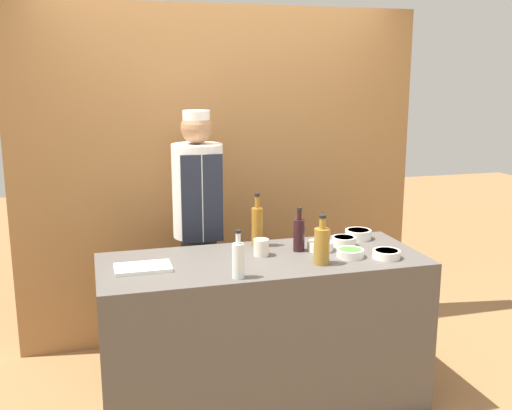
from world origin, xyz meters
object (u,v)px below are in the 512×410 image
(chef_center, at_px, (199,228))
(sauce_bowl_green, at_px, (350,253))
(sauce_bowl_white, at_px, (320,245))
(cutting_board, at_px, (143,268))
(sauce_bowl_yellow, at_px, (358,234))
(bottle_amber, at_px, (257,225))
(bottle_wine, at_px, (299,234))
(sauce_bowl_red, at_px, (344,241))
(bottle_vinegar, at_px, (322,245))
(cup_cream, at_px, (261,247))
(sauce_bowl_purple, at_px, (387,254))
(bottle_clear, at_px, (238,259))

(chef_center, bearing_deg, sauce_bowl_green, -46.79)
(sauce_bowl_white, height_order, cutting_board, sauce_bowl_white)
(sauce_bowl_yellow, relative_size, bottle_amber, 0.50)
(sauce_bowl_white, height_order, bottle_wine, bottle_wine)
(sauce_bowl_green, relative_size, bottle_wine, 0.60)
(sauce_bowl_red, relative_size, bottle_vinegar, 0.52)
(sauce_bowl_yellow, bearing_deg, bottle_vinegar, -134.81)
(bottle_wine, height_order, cup_cream, bottle_wine)
(sauce_bowl_purple, bearing_deg, sauce_bowl_white, 141.47)
(sauce_bowl_yellow, relative_size, sauce_bowl_red, 1.13)
(chef_center, bearing_deg, sauce_bowl_purple, -42.81)
(bottle_vinegar, distance_m, bottle_amber, 0.50)
(sauce_bowl_white, height_order, bottle_vinegar, bottle_vinegar)
(sauce_bowl_purple, xyz_separation_m, cutting_board, (-1.35, 0.17, -0.02))
(sauce_bowl_white, distance_m, sauce_bowl_purple, 0.39)
(bottle_wine, bearing_deg, sauce_bowl_white, -10.83)
(sauce_bowl_purple, bearing_deg, chef_center, 137.19)
(sauce_bowl_green, relative_size, bottle_vinegar, 0.56)
(sauce_bowl_green, relative_size, bottle_clear, 0.62)
(sauce_bowl_red, xyz_separation_m, bottle_vinegar, (-0.26, -0.30, 0.08))
(sauce_bowl_purple, xyz_separation_m, bottle_amber, (-0.64, 0.43, 0.10))
(sauce_bowl_white, xyz_separation_m, cup_cream, (-0.37, -0.00, 0.02))
(sauce_bowl_purple, height_order, bottle_wine, bottle_wine)
(sauce_bowl_purple, height_order, chef_center, chef_center)
(bottle_amber, bearing_deg, cutting_board, -159.30)
(sauce_bowl_purple, distance_m, bottle_clear, 0.90)
(sauce_bowl_white, xyz_separation_m, sauce_bowl_red, (0.17, 0.05, 0.00))
(bottle_amber, xyz_separation_m, bottle_clear, (-0.25, -0.54, -0.03))
(sauce_bowl_purple, xyz_separation_m, cup_cream, (-0.67, 0.24, 0.02))
(bottle_wine, xyz_separation_m, bottle_amber, (-0.21, 0.17, 0.03))
(bottle_wine, distance_m, chef_center, 0.77)
(sauce_bowl_red, xyz_separation_m, chef_center, (-0.79, 0.56, -0.01))
(sauce_bowl_white, distance_m, chef_center, 0.87)
(cutting_board, xyz_separation_m, bottle_clear, (0.46, -0.27, 0.09))
(cutting_board, bearing_deg, bottle_clear, -30.25)
(bottle_clear, xyz_separation_m, chef_center, (-0.03, 0.96, -0.07))
(sauce_bowl_red, relative_size, bottle_wine, 0.56)
(cup_cream, height_order, chef_center, chef_center)
(sauce_bowl_purple, height_order, sauce_bowl_red, sauce_bowl_red)
(sauce_bowl_white, relative_size, bottle_wine, 0.58)
(sauce_bowl_red, bearing_deg, bottle_wine, -174.81)
(sauce_bowl_purple, height_order, sauce_bowl_green, same)
(cup_cream, xyz_separation_m, chef_center, (-0.25, 0.62, -0.02))
(bottle_clear, bearing_deg, cup_cream, 57.09)
(cutting_board, xyz_separation_m, bottle_wine, (0.92, 0.10, 0.09))
(sauce_bowl_green, bearing_deg, chef_center, 133.21)
(sauce_bowl_yellow, relative_size, bottle_vinegar, 0.60)
(cutting_board, xyz_separation_m, cup_cream, (0.68, 0.07, 0.04))
(bottle_clear, bearing_deg, cutting_board, 149.75)
(bottle_amber, relative_size, chef_center, 0.19)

